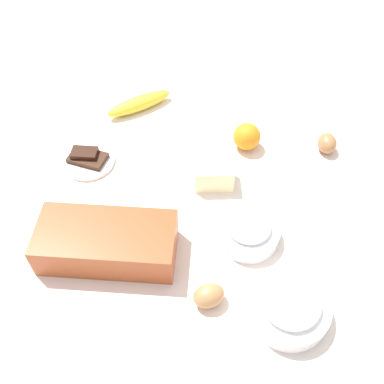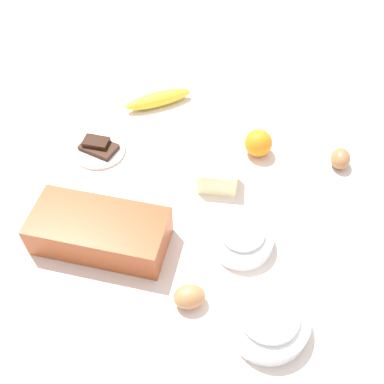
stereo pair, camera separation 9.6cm
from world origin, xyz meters
The scene contains 10 objects.
ground_plane centered at (0.00, 0.00, -0.01)m, with size 2.40×2.40×0.02m, color beige.
loaf_pan centered at (0.14, 0.17, 0.04)m, with size 0.30×0.17×0.08m.
flour_bowl centered at (-0.24, 0.22, 0.03)m, with size 0.15×0.15×0.07m.
sugar_bowl centered at (-0.14, 0.06, 0.03)m, with size 0.13×0.13×0.06m.
banana centered at (0.22, -0.29, 0.02)m, with size 0.19×0.04×0.04m, color yellow.
orange_fruit centered at (-0.09, -0.21, 0.03)m, with size 0.07×0.07×0.07m, color orange.
butter_block centered at (-0.03, -0.07, 0.03)m, with size 0.09×0.06×0.06m, color #F4EDB2.
egg_near_butter centered at (-0.09, 0.23, 0.02)m, with size 0.05×0.05×0.06m, color #B77C4B.
egg_beside_bowl centered at (-0.29, -0.25, 0.02)m, with size 0.05×0.05×0.06m, color #A36D42.
chocolate_plate centered at (0.28, -0.06, 0.01)m, with size 0.13×0.13×0.03m.
Camera 1 is at (-0.15, 0.61, 0.80)m, focal length 41.29 mm.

